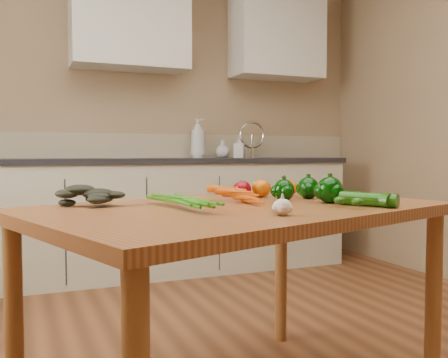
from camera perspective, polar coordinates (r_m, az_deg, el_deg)
room at (r=2.03m, az=5.16°, el=11.67°), size 4.04×5.04×2.64m
counter_run at (r=3.99m, az=-5.73°, el=-3.98°), size 2.84×0.64×1.14m
upper_cabinets at (r=4.30m, az=-2.36°, el=16.57°), size 2.15×0.35×0.70m
table at (r=1.77m, az=1.61°, el=-5.75°), size 1.62×1.30×0.76m
soap_bottle_a at (r=4.19m, az=-3.02°, el=4.68°), size 0.13×0.13×0.33m
soap_bottle_b at (r=4.22m, az=1.73°, el=3.69°), size 0.12×0.12×0.18m
soap_bottle_c at (r=4.29m, az=-0.16°, el=3.45°), size 0.12×0.12×0.15m
carrot_bunch at (r=1.78m, az=-0.32°, el=-1.81°), size 0.31×0.27×0.07m
leafy_greens at (r=1.79m, az=-15.12°, el=-1.41°), size 0.20×0.18×0.10m
garlic_bulb at (r=1.48m, az=6.68°, el=-3.20°), size 0.06×0.06×0.05m
pepper_a at (r=1.93m, az=6.85°, el=-1.28°), size 0.08×0.08×0.08m
pepper_b at (r=2.04m, az=9.61°, el=-1.02°), size 0.09×0.09×0.09m
pepper_c at (r=1.88m, az=11.99°, el=-1.24°), size 0.10×0.10×0.10m
tomato_a at (r=2.05m, az=2.08°, el=-1.18°), size 0.08×0.08×0.07m
tomato_b at (r=2.08m, az=4.28°, el=-1.07°), size 0.08×0.08×0.07m
tomato_c at (r=2.14m, az=7.40°, el=-1.04°), size 0.07×0.07×0.07m
zucchini_a at (r=1.83m, az=15.62°, el=-2.17°), size 0.09×0.24×0.05m
zucchini_b at (r=1.79m, az=16.17°, el=-2.26°), size 0.15×0.20×0.05m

